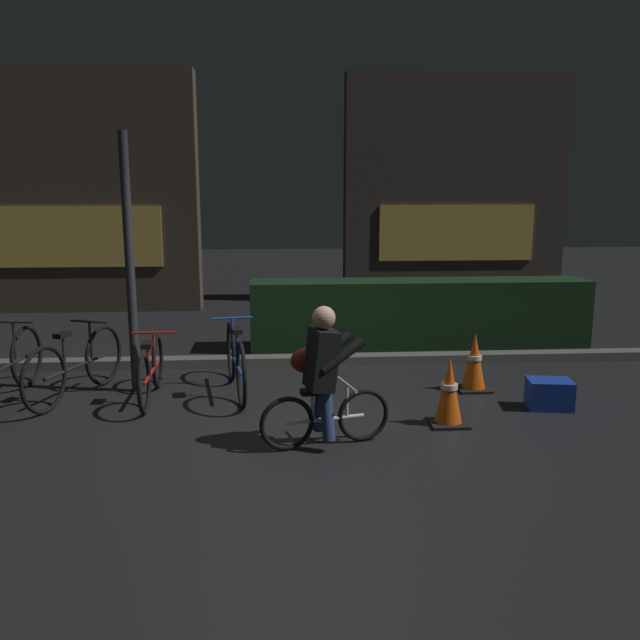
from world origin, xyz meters
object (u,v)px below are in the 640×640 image
at_px(street_post, 130,265).
at_px(parked_bike_left_mid, 76,365).
at_px(parked_bike_leftmost, 2,367).
at_px(cyclist, 322,376).
at_px(parked_bike_center_left, 151,371).
at_px(traffic_cone_near, 449,392).
at_px(traffic_cone_far, 474,362).
at_px(blue_crate, 549,394).
at_px(parked_bike_center_right, 236,361).

relative_size(street_post, parked_bike_left_mid, 1.71).
distance_m(street_post, parked_bike_leftmost, 1.71).
xyz_separation_m(parked_bike_leftmost, cyclist, (3.30, -1.49, 0.26)).
distance_m(street_post, parked_bike_center_left, 1.17).
bearing_deg(street_post, parked_bike_left_mid, -160.11).
distance_m(parked_bike_leftmost, traffic_cone_near, 4.66).
bearing_deg(cyclist, street_post, 124.47).
distance_m(traffic_cone_far, blue_crate, 0.91).
bearing_deg(traffic_cone_far, traffic_cone_near, -118.07).
distance_m(street_post, blue_crate, 4.64).
distance_m(parked_bike_leftmost, traffic_cone_far, 5.12).
height_order(parked_bike_left_mid, cyclist, cyclist).
xyz_separation_m(parked_bike_center_right, blue_crate, (3.25, -0.74, -0.21)).
distance_m(parked_bike_left_mid, cyclist, 2.98).
relative_size(parked_bike_leftmost, traffic_cone_far, 2.66).
height_order(parked_bike_left_mid, parked_bike_center_right, parked_bike_center_right).
bearing_deg(traffic_cone_near, parked_bike_center_right, 151.22).
xyz_separation_m(parked_bike_center_left, traffic_cone_near, (2.97, -0.97, 0.00)).
bearing_deg(parked_bike_leftmost, parked_bike_left_mid, -80.30).
distance_m(street_post, traffic_cone_far, 3.94).
height_order(street_post, blue_crate, street_post).
relative_size(parked_bike_center_left, traffic_cone_near, 2.27).
bearing_deg(parked_bike_center_left, parked_bike_center_right, -80.07).
relative_size(street_post, traffic_cone_far, 4.30).
height_order(street_post, parked_bike_left_mid, street_post).
xyz_separation_m(traffic_cone_far, blue_crate, (0.59, -0.68, -0.17)).
distance_m(parked_bike_leftmost, blue_crate, 5.74).
bearing_deg(parked_bike_left_mid, blue_crate, -78.99).
bearing_deg(street_post, parked_bike_center_left, -54.71).
relative_size(parked_bike_center_right, traffic_cone_far, 2.64).
bearing_deg(traffic_cone_near, parked_bike_left_mid, 163.96).
xyz_separation_m(street_post, traffic_cone_near, (3.21, -1.30, -1.09)).
bearing_deg(street_post, traffic_cone_far, -3.32).
distance_m(parked_bike_center_left, parked_bike_center_right, 0.91).
relative_size(parked_bike_center_left, traffic_cone_far, 2.29).
bearing_deg(traffic_cone_near, street_post, 157.92).
distance_m(parked_bike_center_left, blue_crate, 4.17).
relative_size(street_post, cyclist, 2.27).
relative_size(parked_bike_leftmost, traffic_cone_near, 2.64).
bearing_deg(parked_bike_left_mid, traffic_cone_near, -87.10).
height_order(parked_bike_left_mid, blue_crate, parked_bike_left_mid).
bearing_deg(traffic_cone_near, parked_bike_leftmost, 167.00).
bearing_deg(traffic_cone_far, cyclist, -140.15).
bearing_deg(traffic_cone_near, traffic_cone_far, 61.93).
relative_size(parked_bike_center_right, blue_crate, 3.95).
relative_size(parked_bike_left_mid, cyclist, 1.33).
height_order(parked_bike_center_right, cyclist, cyclist).
xyz_separation_m(traffic_cone_far, cyclist, (-1.82, -1.52, 0.31)).
relative_size(traffic_cone_near, blue_crate, 1.51).
bearing_deg(parked_bike_left_mid, parked_bike_center_right, -69.24).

